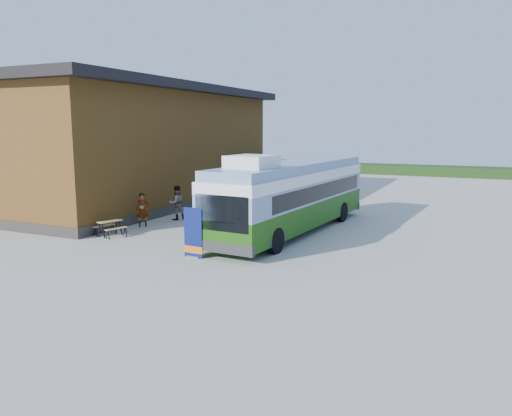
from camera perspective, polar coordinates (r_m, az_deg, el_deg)
The scene contains 10 objects.
ground at distance 19.51m, azimuth -5.82°, elevation -5.37°, with size 100.00×100.00×0.00m, color #BCB7AD.
barn at distance 33.12m, azimuth -12.81°, elevation 6.71°, with size 9.60×21.20×7.50m.
hedge at distance 54.42m, azimuth 23.06°, elevation 3.82°, with size 40.00×3.00×1.00m, color #264419.
bus at distance 23.41m, azimuth 4.17°, elevation 1.62°, with size 3.54×12.53×3.80m.
awning at distance 24.44m, azimuth -0.43°, elevation 4.20°, with size 3.10×4.62×0.53m.
banner at distance 19.02m, azimuth -7.20°, elevation -3.35°, with size 0.83×0.22×1.92m.
picnic_table at distance 23.62m, azimuth -16.36°, elevation -1.84°, with size 1.47×1.38×0.70m.
person_a at distance 25.39m, azimuth -12.84°, elevation -0.21°, with size 0.62×0.40×1.69m, color #999999.
person_b at distance 26.93m, azimuth -9.07°, elevation 0.59°, with size 0.89×0.69×1.83m, color #999999.
slurry_tanker at distance 36.78m, azimuth 1.77°, elevation 3.81°, with size 2.74×6.77×2.52m.
Camera 1 is at (9.69, -16.22, 4.88)m, focal length 35.00 mm.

